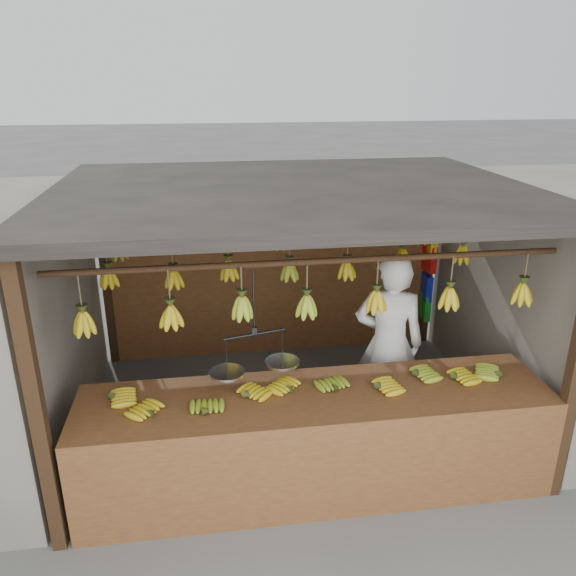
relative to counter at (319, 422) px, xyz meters
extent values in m
plane|color=#5B5B57|center=(-0.03, 1.23, -0.72)|extent=(80.00, 80.00, 0.00)
cube|color=black|center=(-2.03, -0.27, 0.43)|extent=(0.10, 0.10, 2.30)
cube|color=black|center=(1.97, -0.27, 0.43)|extent=(0.10, 0.10, 2.30)
cube|color=black|center=(-2.03, 2.73, 0.43)|extent=(0.10, 0.10, 2.30)
cube|color=black|center=(1.97, 2.73, 0.43)|extent=(0.10, 0.10, 2.30)
cube|color=black|center=(-0.03, 1.23, 1.63)|extent=(4.30, 3.30, 0.10)
cylinder|color=black|center=(-0.03, 0.23, 1.28)|extent=(4.00, 0.05, 0.05)
cylinder|color=black|center=(-0.03, 1.23, 1.28)|extent=(4.00, 0.05, 0.05)
cylinder|color=black|center=(-0.03, 2.23, 1.28)|extent=(4.00, 0.05, 0.05)
cube|color=brown|center=(-0.03, 2.73, 0.18)|extent=(4.00, 0.06, 1.80)
cube|color=brown|center=(0.00, 0.13, 0.14)|extent=(3.88, 0.86, 0.08)
cube|color=brown|center=(0.00, -0.30, -0.27)|extent=(3.88, 0.04, 0.90)
cube|color=black|center=(-1.84, -0.25, -0.31)|extent=(0.07, 0.07, 0.82)
cube|color=black|center=(1.84, -0.25, -0.31)|extent=(0.07, 0.07, 0.82)
cube|color=black|center=(-1.84, 0.51, -0.31)|extent=(0.07, 0.07, 0.82)
cube|color=black|center=(1.84, 0.51, -0.31)|extent=(0.07, 0.07, 0.82)
ellipsoid|color=gold|center=(-1.63, 0.24, 0.21)|extent=(0.26, 0.21, 0.06)
ellipsoid|color=gold|center=(-1.29, -0.01, 0.21)|extent=(0.30, 0.29, 0.06)
ellipsoid|color=#92A523|center=(-0.89, -0.06, 0.21)|extent=(0.19, 0.25, 0.06)
ellipsoid|color=gold|center=(-0.56, 0.13, 0.21)|extent=(0.30, 0.30, 0.06)
ellipsoid|color=gold|center=(-0.20, 0.19, 0.21)|extent=(0.30, 0.30, 0.06)
ellipsoid|color=#92A523|center=(0.17, 0.14, 0.21)|extent=(0.24, 0.28, 0.06)
ellipsoid|color=gold|center=(0.52, 0.09, 0.21)|extent=(0.27, 0.23, 0.06)
ellipsoid|color=#92A523|center=(0.90, 0.25, 0.21)|extent=(0.27, 0.23, 0.06)
ellipsoid|color=gold|center=(1.21, 0.15, 0.21)|extent=(0.28, 0.23, 0.06)
ellipsoid|color=#92A523|center=(1.60, 0.17, 0.21)|extent=(0.30, 0.27, 0.06)
ellipsoid|color=gold|center=(-1.75, 0.23, 0.88)|extent=(0.16, 0.16, 0.28)
ellipsoid|color=gold|center=(-1.11, 0.21, 0.90)|extent=(0.16, 0.16, 0.28)
ellipsoid|color=#92A523|center=(-0.58, 0.20, 0.95)|extent=(0.16, 0.16, 0.28)
ellipsoid|color=#92A523|center=(-0.06, 0.27, 0.90)|extent=(0.16, 0.16, 0.28)
ellipsoid|color=gold|center=(0.51, 0.28, 0.90)|extent=(0.16, 0.16, 0.28)
ellipsoid|color=gold|center=(1.10, 0.21, 0.92)|extent=(0.16, 0.16, 0.28)
ellipsoid|color=gold|center=(1.72, 0.19, 0.93)|extent=(0.16, 0.16, 0.28)
ellipsoid|color=gold|center=(-1.72, 1.24, 0.88)|extent=(0.16, 0.16, 0.28)
ellipsoid|color=gold|center=(-1.14, 1.22, 0.85)|extent=(0.16, 0.16, 0.28)
ellipsoid|color=gold|center=(-0.63, 1.24, 0.90)|extent=(0.16, 0.16, 0.28)
ellipsoid|color=#92A523|center=(-0.06, 1.23, 0.87)|extent=(0.16, 0.16, 0.28)
ellipsoid|color=gold|center=(0.49, 1.19, 0.87)|extent=(0.16, 0.16, 0.28)
ellipsoid|color=gold|center=(1.06, 1.24, 0.95)|extent=(0.16, 0.16, 0.28)
ellipsoid|color=gold|center=(1.67, 1.22, 0.96)|extent=(0.16, 0.16, 0.28)
ellipsoid|color=#92A523|center=(-1.76, 2.19, 0.85)|extent=(0.16, 0.16, 0.28)
ellipsoid|color=gold|center=(-1.13, 2.22, 0.93)|extent=(0.16, 0.16, 0.28)
ellipsoid|color=gold|center=(-0.59, 2.19, 0.93)|extent=(0.16, 0.16, 0.28)
ellipsoid|color=gold|center=(-0.01, 2.23, 0.87)|extent=(0.16, 0.16, 0.28)
ellipsoid|color=gold|center=(0.49, 2.20, 0.90)|extent=(0.16, 0.16, 0.28)
ellipsoid|color=gold|center=(1.11, 2.21, 0.93)|extent=(0.16, 0.16, 0.28)
ellipsoid|color=gold|center=(1.63, 2.24, 0.86)|extent=(0.16, 0.16, 0.28)
cylinder|color=black|center=(-0.49, 0.23, 0.99)|extent=(0.02, 0.02, 0.58)
cylinder|color=black|center=(-0.49, 0.23, 0.70)|extent=(0.50, 0.15, 0.02)
cylinder|color=silver|center=(-0.71, 0.18, 0.40)|extent=(0.27, 0.27, 0.02)
cylinder|color=silver|center=(-0.26, 0.29, 0.40)|extent=(0.27, 0.27, 0.02)
imported|color=white|center=(0.86, 0.90, 0.19)|extent=(0.75, 0.59, 1.82)
cube|color=yellow|center=(1.91, 2.58, 0.74)|extent=(0.08, 0.26, 0.34)
cube|color=red|center=(1.91, 2.58, 0.48)|extent=(0.08, 0.26, 0.34)
cube|color=#1426BF|center=(1.91, 2.58, 0.09)|extent=(0.08, 0.26, 0.34)
cube|color=#199926|center=(1.91, 2.58, -0.17)|extent=(0.08, 0.26, 0.34)
camera|label=1|loc=(-0.81, -3.76, 2.60)|focal=35.00mm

